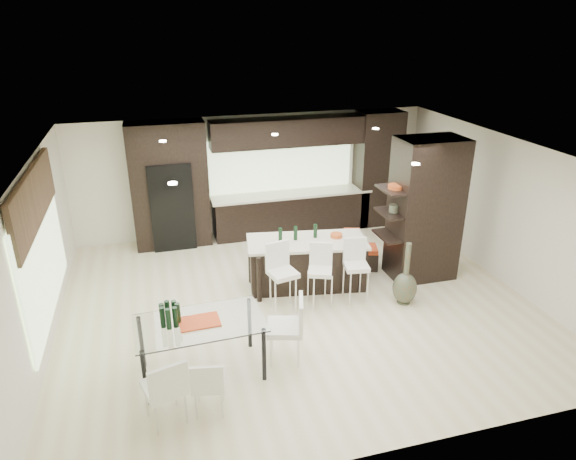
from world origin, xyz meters
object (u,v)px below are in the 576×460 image
object	(u,v)px
kitchen_island	(307,263)
floor_vase	(406,273)
stool_right	(356,277)
chair_near	(209,386)
stool_mid	(320,282)
bench	(348,257)
chair_far	(165,392)
chair_end	(285,332)
dining_table	(202,348)
stool_left	(283,285)

from	to	relation	value
kitchen_island	floor_vase	size ratio (longest dim) A/B	1.88
stool_right	chair_near	distance (m)	3.54
stool_mid	bench	world-z (taller)	stool_mid
stool_mid	floor_vase	xyz separation A→B (m)	(1.46, -0.33, 0.12)
kitchen_island	stool_right	bearing A→B (deg)	-40.03
chair_far	floor_vase	bearing A→B (deg)	7.00
floor_vase	chair_end	size ratio (longest dim) A/B	1.23
kitchen_island	dining_table	distance (m)	3.02
stool_right	bench	xyz separation A→B (m)	(0.35, 1.23, -0.23)
stool_mid	bench	xyz separation A→B (m)	(1.01, 1.23, -0.23)
dining_table	chair_end	distance (m)	1.20
floor_vase	stool_left	bearing A→B (deg)	171.67
stool_right	chair_end	size ratio (longest dim) A/B	0.98
kitchen_island	stool_mid	xyz separation A→B (m)	(0.00, -0.76, -0.00)
floor_vase	chair_near	distance (m)	4.05
chair_far	stool_mid	bearing A→B (deg)	21.69
floor_vase	chair_end	distance (m)	2.64
stool_left	floor_vase	size ratio (longest dim) A/B	0.86
stool_mid	chair_near	bearing A→B (deg)	-114.64
stool_mid	chair_far	world-z (taller)	stool_mid
floor_vase	chair_far	world-z (taller)	floor_vase
chair_end	chair_near	bearing A→B (deg)	138.76
chair_near	floor_vase	bearing A→B (deg)	36.32
dining_table	chair_near	size ratio (longest dim) A/B	2.31
stool_left	stool_right	distance (m)	1.33
stool_left	bench	world-z (taller)	stool_left
stool_mid	chair_near	size ratio (longest dim) A/B	1.20
kitchen_island	bench	size ratio (longest dim) A/B	1.85
stool_right	chair_near	world-z (taller)	stool_right
stool_right	stool_left	bearing A→B (deg)	-170.61
stool_left	bench	bearing A→B (deg)	23.82
stool_left	dining_table	bearing A→B (deg)	-152.34
stool_mid	dining_table	world-z (taller)	stool_mid
kitchen_island	stool_left	bearing A→B (deg)	-121.27
floor_vase	dining_table	size ratio (longest dim) A/B	0.66
chair_near	chair_far	bearing A→B (deg)	-165.83
dining_table	stool_left	bearing A→B (deg)	38.13
stool_left	chair_near	distance (m)	2.58
dining_table	chair_far	distance (m)	0.97
bench	chair_end	xyz separation A→B (m)	(-1.99, -2.55, 0.24)
stool_right	chair_far	distance (m)	4.00
floor_vase	chair_far	size ratio (longest dim) A/B	1.30
floor_vase	chair_near	bearing A→B (deg)	-154.17
stool_mid	kitchen_island	bearing A→B (deg)	111.60
bench	chair_far	xyz separation A→B (m)	(-3.74, -3.36, 0.22)
stool_left	dining_table	size ratio (longest dim) A/B	0.57
stool_right	floor_vase	distance (m)	0.87
kitchen_island	chair_near	xyz separation A→B (m)	(-2.19, -2.86, -0.07)
kitchen_island	floor_vase	world-z (taller)	floor_vase
chair_near	stool_right	bearing A→B (deg)	46.75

